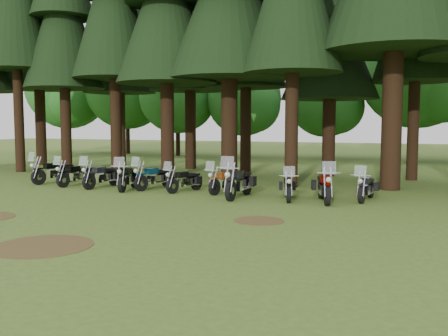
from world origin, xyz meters
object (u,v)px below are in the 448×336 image
at_px(motorcycle_4, 155,178).
at_px(motorcycle_9, 324,188).
at_px(motorcycle_8, 288,188).
at_px(motorcycle_10, 366,188).
at_px(motorcycle_1, 76,175).
at_px(motorcycle_2, 102,177).
at_px(motorcycle_5, 184,181).
at_px(motorcycle_0, 54,172).
at_px(motorcycle_7, 239,183).
at_px(motorcycle_3, 128,178).
at_px(motorcycle_6, 225,182).

height_order(motorcycle_4, motorcycle_9, motorcycle_9).
relative_size(motorcycle_8, motorcycle_10, 0.96).
height_order(motorcycle_1, motorcycle_2, motorcycle_2).
height_order(motorcycle_5, motorcycle_9, motorcycle_9).
distance_m(motorcycle_0, motorcycle_7, 9.33).
height_order(motorcycle_4, motorcycle_7, motorcycle_7).
xyz_separation_m(motorcycle_7, motorcycle_8, (1.76, 0.19, -0.10)).
bearing_deg(motorcycle_7, motorcycle_3, 175.78).
xyz_separation_m(motorcycle_3, motorcycle_6, (3.97, 0.64, -0.04)).
bearing_deg(motorcycle_6, motorcycle_10, 14.62).
bearing_deg(motorcycle_1, motorcycle_2, 3.60).
distance_m(motorcycle_5, motorcycle_10, 6.89).
bearing_deg(motorcycle_3, motorcycle_9, -15.52).
bearing_deg(motorcycle_4, motorcycle_2, -154.40).
distance_m(motorcycle_4, motorcycle_10, 8.36).
relative_size(motorcycle_2, motorcycle_5, 1.12).
height_order(motorcycle_2, motorcycle_8, motorcycle_2).
bearing_deg(motorcycle_9, motorcycle_8, 161.56).
bearing_deg(motorcycle_9, motorcycle_0, 157.69).
bearing_deg(motorcycle_10, motorcycle_1, -172.31).
bearing_deg(motorcycle_9, motorcycle_3, 160.69).
bearing_deg(motorcycle_7, motorcycle_8, 5.51).
bearing_deg(motorcycle_3, motorcycle_0, 156.13).
bearing_deg(motorcycle_3, motorcycle_6, -5.45).
bearing_deg(motorcycle_8, motorcycle_0, 158.42).
relative_size(motorcycle_2, motorcycle_8, 1.11).
xyz_separation_m(motorcycle_7, motorcycle_9, (3.03, 0.19, -0.03)).
bearing_deg(motorcycle_5, motorcycle_8, 9.86).
relative_size(motorcycle_8, motorcycle_9, 0.86).
bearing_deg(motorcycle_1, motorcycle_10, 11.17).
distance_m(motorcycle_0, motorcycle_3, 4.44).
bearing_deg(motorcycle_0, motorcycle_7, 8.88).
bearing_deg(motorcycle_6, motorcycle_7, -32.25).
bearing_deg(motorcycle_6, motorcycle_4, -165.55).
bearing_deg(motorcycle_10, motorcycle_2, -171.29).
bearing_deg(motorcycle_10, motorcycle_0, -174.08).
height_order(motorcycle_6, motorcycle_7, motorcycle_7).
xyz_separation_m(motorcycle_7, motorcycle_10, (4.34, 1.04, -0.09)).
xyz_separation_m(motorcycle_6, motorcycle_9, (3.95, -0.77, 0.06)).
distance_m(motorcycle_2, motorcycle_9, 9.35).
bearing_deg(motorcycle_5, motorcycle_1, -163.31).
height_order(motorcycle_5, motorcycle_6, motorcycle_6).
relative_size(motorcycle_0, motorcycle_9, 0.99).
distance_m(motorcycle_1, motorcycle_2, 1.44).
height_order(motorcycle_3, motorcycle_7, motorcycle_7).
bearing_deg(motorcycle_1, motorcycle_5, 9.65).
height_order(motorcycle_0, motorcycle_3, motorcycle_0).
xyz_separation_m(motorcycle_1, motorcycle_7, (7.75, -0.66, 0.08)).
relative_size(motorcycle_6, motorcycle_8, 1.03).
relative_size(motorcycle_4, motorcycle_7, 0.87).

